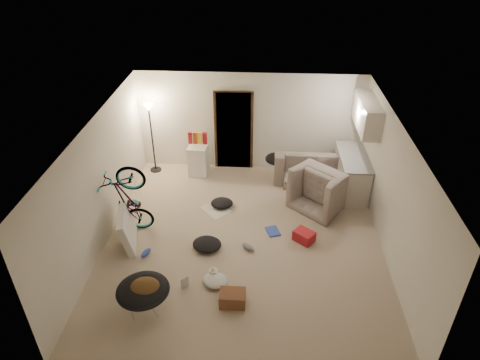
# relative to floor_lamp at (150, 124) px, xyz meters

# --- Properties ---
(floor) EXTENTS (5.50, 6.00, 0.02)m
(floor) POSITION_rel_floor_lamp_xyz_m (2.40, -2.65, -1.32)
(floor) COLOR tan
(floor) RESTS_ON ground
(ceiling) EXTENTS (5.50, 6.00, 0.02)m
(ceiling) POSITION_rel_floor_lamp_xyz_m (2.40, -2.65, 1.20)
(ceiling) COLOR white
(ceiling) RESTS_ON wall_back
(wall_back) EXTENTS (5.50, 0.02, 2.50)m
(wall_back) POSITION_rel_floor_lamp_xyz_m (2.40, 0.36, -0.06)
(wall_back) COLOR silver
(wall_back) RESTS_ON floor
(wall_front) EXTENTS (5.50, 0.02, 2.50)m
(wall_front) POSITION_rel_floor_lamp_xyz_m (2.40, -5.66, -0.06)
(wall_front) COLOR silver
(wall_front) RESTS_ON floor
(wall_left) EXTENTS (0.02, 6.00, 2.50)m
(wall_left) POSITION_rel_floor_lamp_xyz_m (-0.36, -2.65, -0.06)
(wall_left) COLOR silver
(wall_left) RESTS_ON floor
(wall_right) EXTENTS (0.02, 6.00, 2.50)m
(wall_right) POSITION_rel_floor_lamp_xyz_m (5.16, -2.65, -0.06)
(wall_right) COLOR silver
(wall_right) RESTS_ON floor
(doorway) EXTENTS (0.85, 0.10, 2.04)m
(doorway) POSITION_rel_floor_lamp_xyz_m (2.00, 0.32, -0.29)
(doorway) COLOR black
(doorway) RESTS_ON floor
(door_trim) EXTENTS (0.97, 0.04, 2.10)m
(door_trim) POSITION_rel_floor_lamp_xyz_m (2.00, 0.29, -0.29)
(door_trim) COLOR #382513
(door_trim) RESTS_ON floor
(floor_lamp) EXTENTS (0.28, 0.28, 1.81)m
(floor_lamp) POSITION_rel_floor_lamp_xyz_m (0.00, 0.00, 0.00)
(floor_lamp) COLOR black
(floor_lamp) RESTS_ON floor
(kitchen_counter) EXTENTS (0.60, 1.50, 0.88)m
(kitchen_counter) POSITION_rel_floor_lamp_xyz_m (4.83, -0.65, -0.87)
(kitchen_counter) COLOR beige
(kitchen_counter) RESTS_ON floor
(counter_top) EXTENTS (0.64, 1.54, 0.04)m
(counter_top) POSITION_rel_floor_lamp_xyz_m (4.83, -0.65, -0.41)
(counter_top) COLOR gray
(counter_top) RESTS_ON kitchen_counter
(kitchen_uppers) EXTENTS (0.38, 1.40, 0.65)m
(kitchen_uppers) POSITION_rel_floor_lamp_xyz_m (4.96, -0.65, 0.64)
(kitchen_uppers) COLOR beige
(kitchen_uppers) RESTS_ON wall_right
(sofa) EXTENTS (2.01, 0.81, 0.58)m
(sofa) POSITION_rel_floor_lamp_xyz_m (4.03, -0.20, -1.01)
(sofa) COLOR #394038
(sofa) RESTS_ON floor
(armchair) EXTENTS (1.49, 1.48, 0.73)m
(armchair) POSITION_rel_floor_lamp_xyz_m (4.18, -1.24, -0.94)
(armchair) COLOR #394038
(armchair) RESTS_ON floor
(bicycle) EXTENTS (1.71, 0.79, 0.97)m
(bicycle) POSITION_rel_floor_lamp_xyz_m (0.10, -2.51, -0.86)
(bicycle) COLOR black
(bicycle) RESTS_ON floor
(book_asset) EXTENTS (0.27, 0.28, 0.02)m
(book_asset) POSITION_rel_floor_lamp_xyz_m (1.38, -4.05, -1.30)
(book_asset) COLOR #A61821
(book_asset) RESTS_ON floor
(mini_fridge) EXTENTS (0.49, 0.49, 0.78)m
(mini_fridge) POSITION_rel_floor_lamp_xyz_m (1.14, -0.10, -0.92)
(mini_fridge) COLOR white
(mini_fridge) RESTS_ON floor
(snack_box_0) EXTENTS (0.11, 0.08, 0.30)m
(snack_box_0) POSITION_rel_floor_lamp_xyz_m (0.97, -0.10, -0.31)
(snack_box_0) COLOR #A61821
(snack_box_0) RESTS_ON mini_fridge
(snack_box_1) EXTENTS (0.11, 0.08, 0.30)m
(snack_box_1) POSITION_rel_floor_lamp_xyz_m (1.09, -0.10, -0.31)
(snack_box_1) COLOR #BD4817
(snack_box_1) RESTS_ON mini_fridge
(snack_box_2) EXTENTS (0.11, 0.08, 0.30)m
(snack_box_2) POSITION_rel_floor_lamp_xyz_m (1.21, -0.10, -0.31)
(snack_box_2) COLOR gold
(snack_box_2) RESTS_ON mini_fridge
(snack_box_3) EXTENTS (0.11, 0.08, 0.30)m
(snack_box_3) POSITION_rel_floor_lamp_xyz_m (1.33, -0.10, -0.31)
(snack_box_3) COLOR #A61821
(snack_box_3) RESTS_ON mini_fridge
(saucer_chair) EXTENTS (0.87, 0.87, 0.62)m
(saucer_chair) POSITION_rel_floor_lamp_xyz_m (0.87, -4.53, -0.94)
(saucer_chair) COLOR silver
(saucer_chair) RESTS_ON floor
(hoodie) EXTENTS (0.52, 0.45, 0.22)m
(hoodie) POSITION_rel_floor_lamp_xyz_m (0.92, -4.56, -0.75)
(hoodie) COLOR #51371B
(hoodie) RESTS_ON saucer_chair
(sofa_drape) EXTENTS (0.59, 0.50, 0.28)m
(sofa_drape) POSITION_rel_floor_lamp_xyz_m (3.08, -0.20, -0.77)
(sofa_drape) COLOR black
(sofa_drape) RESTS_ON sofa
(tv_box) EXTENTS (0.54, 1.15, 0.75)m
(tv_box) POSITION_rel_floor_lamp_xyz_m (0.10, -2.79, -0.94)
(tv_box) COLOR silver
(tv_box) RESTS_ON floor
(drink_case_a) EXTENTS (0.44, 0.31, 0.25)m
(drink_case_a) POSITION_rel_floor_lamp_xyz_m (2.30, -4.32, -1.18)
(drink_case_a) COLOR brown
(drink_case_a) RESTS_ON floor
(drink_case_b) EXTENTS (0.48, 0.47, 0.23)m
(drink_case_b) POSITION_rel_floor_lamp_xyz_m (3.62, -2.59, -1.19)
(drink_case_b) COLOR #A61821
(drink_case_b) RESTS_ON floor
(juicer) EXTENTS (0.16, 0.16, 0.23)m
(juicer) POSITION_rel_floor_lamp_xyz_m (1.91, -3.71, -1.21)
(juicer) COLOR beige
(juicer) RESTS_ON floor
(newspaper) EXTENTS (0.76, 0.77, 0.01)m
(newspaper) POSITION_rel_floor_lamp_xyz_m (1.73, -1.64, -1.30)
(newspaper) COLOR beige
(newspaper) RESTS_ON floor
(book_blue) EXTENTS (0.34, 0.39, 0.03)m
(book_blue) POSITION_rel_floor_lamp_xyz_m (3.00, -2.35, -1.29)
(book_blue) COLOR #2E48A9
(book_blue) RESTS_ON floor
(book_white) EXTENTS (0.20, 0.25, 0.02)m
(book_white) POSITION_rel_floor_lamp_xyz_m (1.85, -2.86, -1.30)
(book_white) COLOR silver
(book_white) RESTS_ON floor
(shoe_1) EXTENTS (0.23, 0.25, 0.09)m
(shoe_1) POSITION_rel_floor_lamp_xyz_m (1.77, -1.38, -1.26)
(shoe_1) COLOR slate
(shoe_1) RESTS_ON floor
(shoe_2) EXTENTS (0.21, 0.30, 0.10)m
(shoe_2) POSITION_rel_floor_lamp_xyz_m (0.54, -3.20, -1.26)
(shoe_2) COLOR #2E48A9
(shoe_2) RESTS_ON floor
(shoe_3) EXTENTS (0.31, 0.29, 0.11)m
(shoe_3) POSITION_rel_floor_lamp_xyz_m (2.51, -2.92, -1.25)
(shoe_3) COLOR slate
(shoe_3) RESTS_ON floor
(clothes_lump_a) EXTENTS (0.66, 0.59, 0.19)m
(clothes_lump_a) POSITION_rel_floor_lamp_xyz_m (1.70, -2.93, -1.21)
(clothes_lump_a) COLOR black
(clothes_lump_a) RESTS_ON floor
(clothes_lump_b) EXTENTS (0.51, 0.44, 0.15)m
(clothes_lump_b) POSITION_rel_floor_lamp_xyz_m (1.85, -1.49, -1.23)
(clothes_lump_b) COLOR black
(clothes_lump_b) RESTS_ON floor
(clothes_lump_c) EXTENTS (0.58, 0.55, 0.14)m
(clothes_lump_c) POSITION_rel_floor_lamp_xyz_m (1.96, -3.87, -1.24)
(clothes_lump_c) COLOR silver
(clothes_lump_c) RESTS_ON floor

